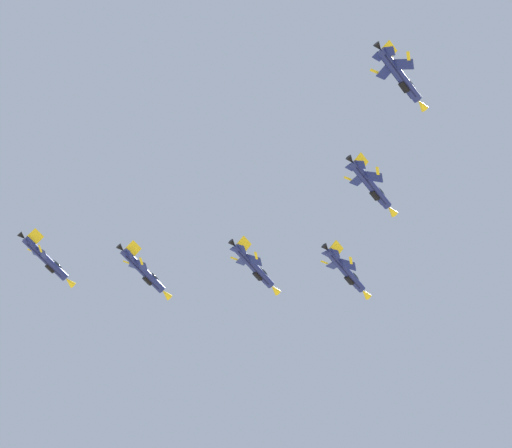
# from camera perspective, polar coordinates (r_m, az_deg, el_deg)

# --- Properties ---
(fighter_jet_lead) EXTENTS (11.83, 12.83, 7.80)m
(fighter_jet_lead) POSITION_cam_1_polar(r_m,az_deg,el_deg) (149.98, 7.40, -3.86)
(fighter_jet_lead) COLOR navy
(fighter_jet_left_wing) EXTENTS (11.83, 12.80, 7.65)m
(fighter_jet_left_wing) POSITION_cam_1_polar(r_m,az_deg,el_deg) (148.57, -0.14, -3.54)
(fighter_jet_left_wing) COLOR navy
(fighter_jet_right_wing) EXTENTS (11.83, 12.81, 7.69)m
(fighter_jet_right_wing) POSITION_cam_1_polar(r_m,az_deg,el_deg) (142.31, 9.44, 3.11)
(fighter_jet_right_wing) COLOR navy
(fighter_jet_left_outer) EXTENTS (11.83, 12.86, 7.96)m
(fighter_jet_left_outer) POSITION_cam_1_polar(r_m,az_deg,el_deg) (149.29, -9.15, -3.88)
(fighter_jet_left_outer) COLOR navy
(fighter_jet_right_outer) EXTENTS (11.83, 12.80, 7.67)m
(fighter_jet_right_outer) POSITION_cam_1_polar(r_m,az_deg,el_deg) (135.77, 11.76, 11.75)
(fighter_jet_right_outer) COLOR navy
(fighter_jet_trail_slot) EXTENTS (11.83, 12.86, 7.95)m
(fighter_jet_trail_slot) POSITION_cam_1_polar(r_m,az_deg,el_deg) (154.97, -16.79, -2.81)
(fighter_jet_trail_slot) COLOR navy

